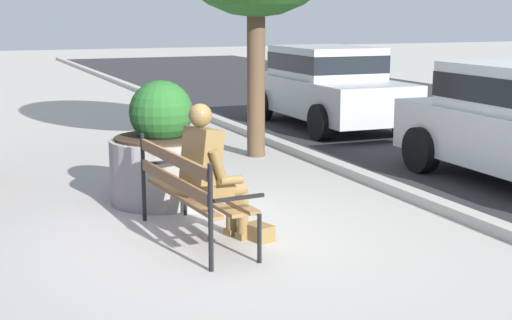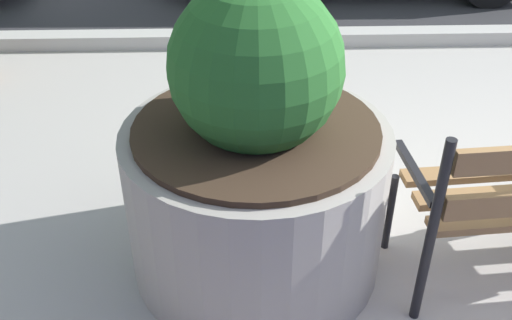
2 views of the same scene
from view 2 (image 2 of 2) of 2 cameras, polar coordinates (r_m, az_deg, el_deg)
The scene contains 2 objects.
curb_stone at distance 5.68m, azimuth 16.58°, elevation 11.37°, with size 60.00×0.20×0.12m, color #B2AFA8.
concrete_planter at distance 2.72m, azimuth 0.00°, elevation -0.63°, with size 1.22×1.22×1.44m.
Camera 2 is at (-1.75, -2.10, 2.11)m, focal length 41.59 mm.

